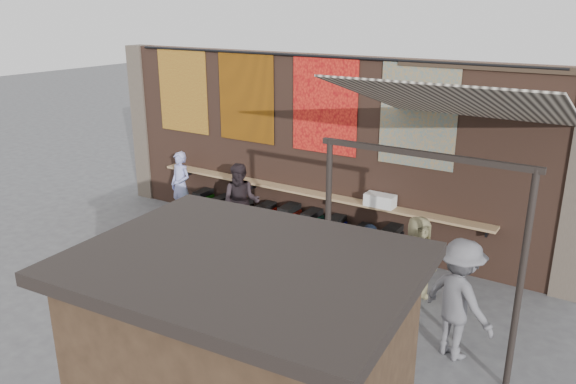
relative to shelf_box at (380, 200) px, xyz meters
The scene contains 32 objects.
ground 3.13m from the shelf_box, 126.64° to the right, with size 70.00×70.00×0.00m, color #474749.
brick_wall 1.91m from the shelf_box, 166.84° to the left, with size 10.00×0.40×4.00m, color brown.
pier_left 6.96m from the shelf_box, behind, with size 0.50×0.50×4.00m, color #4C4238.
eating_counter 1.72m from the shelf_box, behind, with size 8.00×0.32×0.05m, color #9E7A51.
shelf_box is the anchor object (origin of this frame).
tapestry_redgold 5.59m from the shelf_box, behind, with size 1.50×0.02×2.00m, color maroon.
tapestry_sun 3.84m from the shelf_box, behind, with size 1.50×0.02×2.00m, color #BD660B.
tapestry_orange 2.25m from the shelf_box, behind, with size 1.50×0.02×2.00m, color red.
tapestry_multi 1.86m from the shelf_box, 16.98° to the left, with size 1.50×0.02×2.00m, color #266A8E.
hang_rail 3.23m from the shelf_box, behind, with size 0.06×0.06×9.50m, color black.
scooter_stool_0 4.55m from the shelf_box, behind, with size 0.35×0.77×0.74m, color #10530B, non-canonical shape.
scooter_stool_1 3.98m from the shelf_box, behind, with size 0.33×0.74×0.70m, color navy, non-canonical shape.
scooter_stool_2 3.40m from the shelf_box, behind, with size 0.33×0.73×0.70m, color black, non-canonical shape.
scooter_stool_3 2.81m from the shelf_box, behind, with size 0.34×0.76×0.72m, color #9D130C, non-canonical shape.
scooter_stool_4 2.21m from the shelf_box, behind, with size 0.38×0.85×0.81m, color #A91F16, non-canonical shape.
scooter_stool_5 1.72m from the shelf_box, behind, with size 0.37×0.82×0.78m, color #1A6A4C, non-canonical shape.
scooter_stool_6 1.26m from the shelf_box, 159.99° to the right, with size 0.37×0.82×0.78m, color #0B0B71, non-canonical shape.
scooter_stool_7 0.97m from the shelf_box, 136.02° to the right, with size 0.33×0.74×0.70m, color #0E4720, non-canonical shape.
scooter_stool_8 0.95m from the shelf_box, 35.28° to the right, with size 0.38×0.85×0.80m, color black, non-canonical shape.
diner_left 5.04m from the shelf_box, behind, with size 0.60×0.39×1.65m, color #9DA2E4.
diner_right 3.05m from the shelf_box, 166.18° to the right, with size 0.84×0.66×1.73m, color black.
shopper_navy 2.20m from the shelf_box, 70.69° to the right, with size 0.91×0.38×1.55m, color #151F31.
shopper_grey 3.48m from the shelf_box, 47.12° to the right, with size 1.19×0.68×1.84m, color slate.
shopper_tan 1.76m from the shelf_box, 43.32° to the right, with size 0.74×0.48×1.52m, color olive.
stall_roof 6.83m from the shelf_box, 76.94° to the right, with size 2.89×2.23×0.12m, color black.
stall_sign 5.70m from the shelf_box, 75.41° to the right, with size 1.20×0.04×0.50m, color gold.
stall_shelf 5.65m from the shelf_box, 75.41° to the right, with size 2.15×0.10×0.06m, color #473321.
awning_canvas 3.23m from the shelf_box, 38.04° to the right, with size 3.20×3.40×0.03m, color beige.
awning_ledger 3.24m from the shelf_box, ahead, with size 3.30×0.08×0.12m, color #33261C.
awning_header 3.87m from the shelf_box, 58.32° to the right, with size 3.00×0.08×0.08m, color black.
awning_post_left 2.94m from the shelf_box, 82.35° to the right, with size 0.09×0.09×3.10m, color black.
awning_post_right 4.32m from the shelf_box, 42.28° to the right, with size 0.09×0.09×3.10m, color black.
Camera 1 is at (5.86, -7.61, 4.93)m, focal length 35.00 mm.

